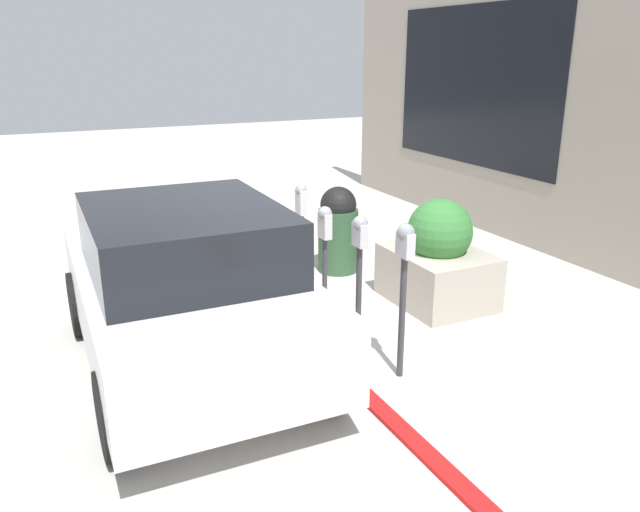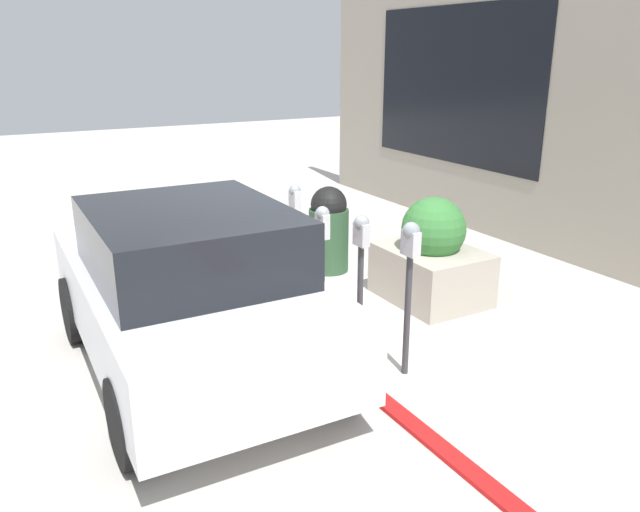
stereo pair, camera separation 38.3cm
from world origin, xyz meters
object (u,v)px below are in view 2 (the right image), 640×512
at_px(parking_meter_nearest, 410,266).
at_px(planter_box, 432,258).
at_px(parking_meter_middle, 322,236).
at_px(parking_meter_fourth, 295,221).
at_px(parked_car_front, 189,288).
at_px(trash_bin, 329,229).
at_px(parking_meter_second, 361,253).

bearing_deg(parking_meter_nearest, planter_box, -45.63).
bearing_deg(parking_meter_middle, parking_meter_nearest, -177.95).
relative_size(parking_meter_nearest, planter_box, 1.16).
xyz_separation_m(parking_meter_fourth, parked_car_front, (-1.25, 1.74, -0.12)).
distance_m(parking_meter_fourth, planter_box, 1.72).
xyz_separation_m(parking_meter_middle, parking_meter_fourth, (0.79, -0.07, -0.02)).
distance_m(parking_meter_nearest, parked_car_front, 2.03).
xyz_separation_m(parking_meter_nearest, parked_car_front, (1.05, 1.73, -0.24)).
distance_m(parking_meter_middle, parked_car_front, 1.74).
height_order(parking_meter_middle, parking_meter_fourth, parking_meter_fourth).
distance_m(parking_meter_middle, trash_bin, 1.69).
bearing_deg(parking_meter_fourth, trash_bin, -53.89).
distance_m(parked_car_front, trash_bin, 3.16).
bearing_deg(planter_box, parking_meter_nearest, 134.37).
relative_size(parking_meter_nearest, parking_meter_second, 1.07).
relative_size(parking_meter_fourth, parked_car_front, 0.36).
xyz_separation_m(parking_meter_middle, parked_car_front, (-0.45, 1.67, -0.14)).
xyz_separation_m(planter_box, parked_car_front, (-0.31, 3.11, 0.31)).
bearing_deg(parked_car_front, parking_meter_second, -100.04).
height_order(parking_meter_second, parked_car_front, parked_car_front).
distance_m(parking_meter_nearest, planter_box, 2.01).
height_order(parking_meter_middle, trash_bin, parking_meter_middle).
relative_size(planter_box, trash_bin, 1.08).
bearing_deg(trash_bin, planter_box, -160.04).
bearing_deg(planter_box, parking_meter_second, 113.63).
bearing_deg(parking_meter_second, parked_car_front, 79.15).
distance_m(parking_meter_nearest, parking_meter_middle, 1.51).
height_order(parking_meter_nearest, parking_meter_middle, parking_meter_nearest).
bearing_deg(parked_car_front, parking_meter_nearest, -120.44).
distance_m(parking_meter_second, trash_bin, 2.37).
distance_m(parking_meter_second, parked_car_front, 1.72).
bearing_deg(parking_meter_middle, parking_meter_fourth, -5.02).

